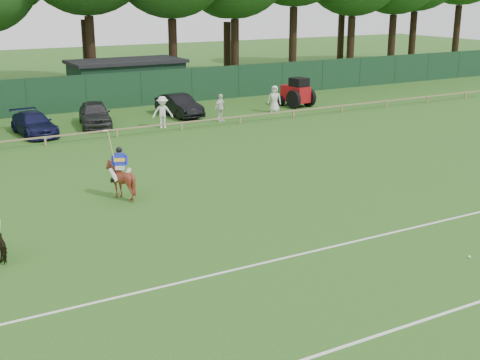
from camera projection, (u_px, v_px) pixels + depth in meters
ground at (272, 246)px, 20.76m from camera, size 160.00×160.00×0.00m
horse_chestnut at (121, 180)px, 25.41m from camera, size 1.64×1.73×1.51m
sedan_navy at (34, 124)px, 36.68m from camera, size 2.14×4.56×1.29m
hatch_grey at (95, 114)px, 39.10m from camera, size 2.71×4.73×1.51m
estate_black at (179, 106)px, 42.20m from camera, size 1.82×4.41×1.42m
spectator_left at (163, 112)px, 38.49m from camera, size 1.39×1.03×1.92m
spectator_mid at (220, 108)px, 40.37m from camera, size 1.12×0.82×1.76m
spectator_right at (274, 99)px, 43.45m from camera, size 1.06×1.01×1.83m
rider_chestnut at (120, 163)px, 25.20m from camera, size 0.91×0.76×2.05m
polo_ball at (469, 257)px, 19.82m from camera, size 0.09×0.09×0.09m
pitch_lines at (339, 288)px, 17.83m from camera, size 60.00×5.10×0.01m
pitch_rail at (100, 131)px, 35.65m from camera, size 62.10×0.10×0.50m
perimeter_fence at (57, 95)px, 42.94m from camera, size 92.08×0.08×2.50m
utility_shed at (127, 80)px, 48.20m from camera, size 8.40×4.40×3.04m
tree_row at (58, 95)px, 50.91m from camera, size 96.00×12.00×21.00m
tractor at (297, 93)px, 45.67m from camera, size 1.95×2.65×2.07m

